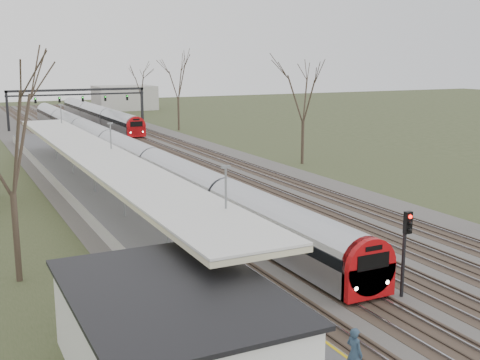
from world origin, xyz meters
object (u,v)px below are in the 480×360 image
Objects in this scene: train_far at (97,114)px; signal_post at (406,241)px; train_near at (110,144)px; passenger at (354,353)px.

signal_post reaches higher than train_far.
train_near is 54.27× the size of passenger.
passenger is 9.46m from signal_post.
signal_post is (1.75, -44.92, 1.25)m from train_near.
train_near is at bearing -16.95° from passenger.
train_near is 2.00× the size of train_far.
passenger is (-12.51, -86.69, 0.35)m from train_far.
passenger is 0.41× the size of signal_post.
signal_post is at bearing -93.72° from train_far.
train_near is at bearing -101.07° from train_far.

